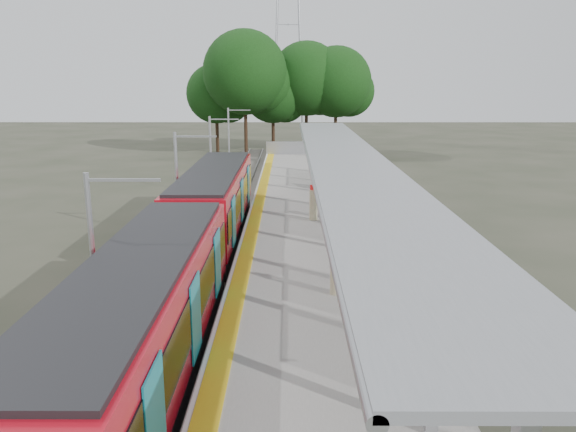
# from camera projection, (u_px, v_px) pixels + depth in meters

# --- Properties ---
(trackbed) EXTENTS (3.00, 70.00, 0.24)m
(trackbed) POSITION_uv_depth(u_px,v_px,m) (218.00, 233.00, 28.93)
(trackbed) COLOR #59544C
(trackbed) RESTS_ON ground
(platform) EXTENTS (6.00, 50.00, 1.00)m
(platform) POSITION_uv_depth(u_px,v_px,m) (305.00, 226.00, 28.83)
(platform) COLOR gray
(platform) RESTS_ON ground
(tactile_strip) EXTENTS (0.60, 50.00, 0.02)m
(tactile_strip) POSITION_uv_depth(u_px,v_px,m) (256.00, 217.00, 28.72)
(tactile_strip) COLOR yellow
(tactile_strip) RESTS_ON platform
(end_fence) EXTENTS (6.00, 0.10, 1.20)m
(end_fence) POSITION_uv_depth(u_px,v_px,m) (298.00, 148.00, 52.82)
(end_fence) COLOR #9EA0A5
(end_fence) RESTS_ON platform
(train) EXTENTS (2.74, 27.60, 3.62)m
(train) POSITION_uv_depth(u_px,v_px,m) (190.00, 240.00, 20.74)
(train) COLOR black
(train) RESTS_ON ground
(canopy) EXTENTS (3.27, 38.00, 3.66)m
(canopy) POSITION_uv_depth(u_px,v_px,m) (345.00, 166.00, 24.25)
(canopy) COLOR #9EA0A5
(canopy) RESTS_ON platform
(tree_cluster) EXTENTS (20.23, 11.86, 12.94)m
(tree_cluster) POSITION_uv_depth(u_px,v_px,m) (279.00, 81.00, 60.19)
(tree_cluster) COLOR #382316
(tree_cluster) RESTS_ON ground
(catenary_masts) EXTENTS (2.08, 48.16, 5.40)m
(catenary_masts) POSITION_uv_depth(u_px,v_px,m) (179.00, 184.00, 27.31)
(catenary_masts) COLOR #9EA0A5
(catenary_masts) RESTS_ON ground
(bench_near) EXTENTS (0.95, 1.50, 0.99)m
(bench_near) POSITION_uv_depth(u_px,v_px,m) (389.00, 269.00, 19.24)
(bench_near) COLOR #0E1148
(bench_near) RESTS_ON platform
(bench_mid) EXTENTS (0.48, 1.38, 0.93)m
(bench_mid) POSITION_uv_depth(u_px,v_px,m) (378.00, 264.00, 19.79)
(bench_mid) COLOR #0E1148
(bench_mid) RESTS_ON platform
(bench_far) EXTENTS (1.02, 1.75, 1.15)m
(bench_far) POSITION_uv_depth(u_px,v_px,m) (326.00, 179.00, 36.02)
(bench_far) COLOR #0E1148
(bench_far) RESTS_ON platform
(info_pillar_near) EXTENTS (0.40, 0.40, 1.79)m
(info_pillar_near) POSITION_uv_depth(u_px,v_px,m) (336.00, 271.00, 18.21)
(info_pillar_near) COLOR beige
(info_pillar_near) RESTS_ON platform
(info_pillar_far) EXTENTS (0.40, 0.40, 1.78)m
(info_pillar_far) POSITION_uv_depth(u_px,v_px,m) (313.00, 205.00, 27.96)
(info_pillar_far) COLOR beige
(info_pillar_far) RESTS_ON platform
(litter_bin) EXTENTS (0.59, 0.59, 1.01)m
(litter_bin) POSITION_uv_depth(u_px,v_px,m) (324.00, 207.00, 28.59)
(litter_bin) COLOR #9EA0A5
(litter_bin) RESTS_ON platform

